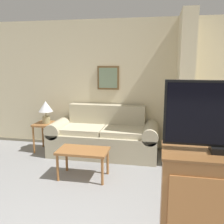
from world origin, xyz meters
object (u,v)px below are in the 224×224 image
couch (104,137)px  coffee_table (83,153)px  tv_dresser (220,213)px  table_lamp (46,109)px

couch → coffee_table: couch is taller
couch → tv_dresser: bearing=-58.0°
table_lamp → tv_dresser: bearing=-42.1°
couch → coffee_table: size_ratio=2.69×
table_lamp → tv_dresser: 3.72m
table_lamp → tv_dresser: size_ratio=0.42×
table_lamp → tv_dresser: tv_dresser is taller
coffee_table → table_lamp: size_ratio=1.74×
couch → table_lamp: table_lamp is taller
coffee_table → tv_dresser: size_ratio=0.72×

